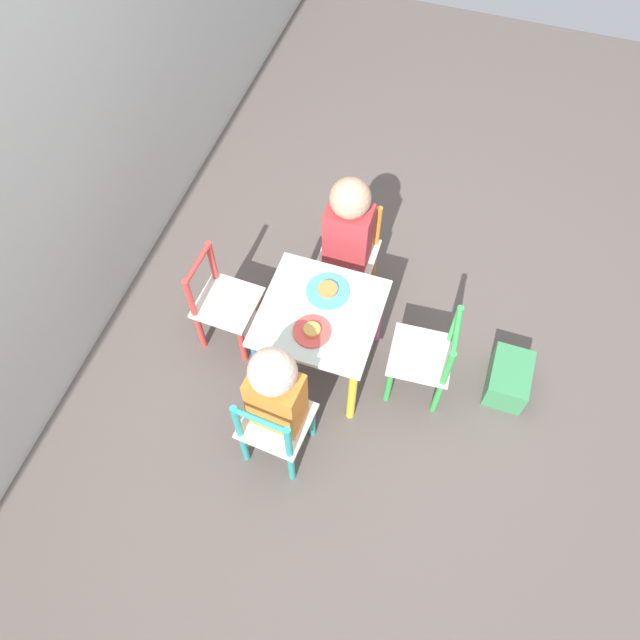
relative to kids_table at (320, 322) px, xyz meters
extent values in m
plane|color=#5B514C|center=(0.00, 0.00, -0.36)|extent=(6.00, 6.00, 0.00)
cube|color=silver|center=(0.00, 0.00, 0.07)|extent=(0.48, 0.48, 0.02)
cylinder|color=yellow|center=(-0.21, -0.21, -0.15)|extent=(0.04, 0.04, 0.42)
cylinder|color=#E5599E|center=(0.21, -0.21, -0.15)|extent=(0.04, 0.04, 0.42)
cylinder|color=#387AD1|center=(-0.21, 0.21, -0.15)|extent=(0.04, 0.04, 0.42)
cylinder|color=#8E51BC|center=(0.21, 0.21, -0.15)|extent=(0.04, 0.04, 0.42)
cube|color=silver|center=(0.44, 0.01, -0.09)|extent=(0.27, 0.27, 0.02)
cylinder|color=orange|center=(0.33, 0.11, -0.23)|extent=(0.03, 0.03, 0.26)
cylinder|color=orange|center=(0.34, -0.10, -0.23)|extent=(0.03, 0.03, 0.26)
cylinder|color=orange|center=(0.54, 0.12, -0.23)|extent=(0.03, 0.03, 0.26)
cylinder|color=orange|center=(0.55, -0.10, -0.23)|extent=(0.03, 0.03, 0.26)
cylinder|color=orange|center=(0.54, 0.12, 0.03)|extent=(0.03, 0.03, 0.26)
cylinder|color=orange|center=(0.55, -0.10, 0.03)|extent=(0.03, 0.03, 0.26)
cylinder|color=orange|center=(0.55, 0.01, 0.14)|extent=(0.03, 0.21, 0.02)
cube|color=silver|center=(-0.44, 0.04, -0.09)|extent=(0.28, 0.28, 0.02)
cylinder|color=teal|center=(-0.34, -0.08, -0.23)|extent=(0.03, 0.03, 0.26)
cylinder|color=teal|center=(-0.32, 0.13, -0.23)|extent=(0.03, 0.03, 0.26)
cylinder|color=teal|center=(-0.55, -0.06, -0.23)|extent=(0.03, 0.03, 0.26)
cylinder|color=teal|center=(-0.54, 0.15, -0.23)|extent=(0.03, 0.03, 0.26)
cylinder|color=teal|center=(-0.55, -0.06, 0.03)|extent=(0.03, 0.03, 0.26)
cylinder|color=teal|center=(-0.54, 0.15, 0.03)|extent=(0.03, 0.03, 0.26)
cylinder|color=teal|center=(-0.54, 0.04, 0.14)|extent=(0.04, 0.21, 0.02)
cube|color=silver|center=(0.03, -0.44, -0.09)|extent=(0.28, 0.28, 0.02)
cylinder|color=green|center=(0.13, -0.33, -0.23)|extent=(0.03, 0.03, 0.26)
cylinder|color=green|center=(-0.08, -0.34, -0.23)|extent=(0.03, 0.03, 0.26)
cylinder|color=green|center=(0.14, -0.54, -0.23)|extent=(0.03, 0.03, 0.26)
cylinder|color=green|center=(-0.07, -0.55, -0.23)|extent=(0.03, 0.03, 0.26)
cylinder|color=green|center=(0.14, -0.54, 0.03)|extent=(0.03, 0.03, 0.26)
cylinder|color=green|center=(-0.07, -0.55, 0.03)|extent=(0.03, 0.03, 0.26)
cylinder|color=green|center=(0.04, -0.54, 0.14)|extent=(0.21, 0.04, 0.02)
cube|color=silver|center=(0.02, 0.44, -0.09)|extent=(0.27, 0.27, 0.02)
cylinder|color=#DB3D38|center=(-0.09, 0.34, -0.23)|extent=(0.03, 0.03, 0.26)
cylinder|color=#DB3D38|center=(0.12, 0.33, -0.23)|extent=(0.03, 0.03, 0.26)
cylinder|color=#DB3D38|center=(-0.08, 0.55, -0.23)|extent=(0.03, 0.03, 0.26)
cylinder|color=#DB3D38|center=(0.13, 0.54, -0.23)|extent=(0.03, 0.03, 0.26)
cylinder|color=#DB3D38|center=(-0.08, 0.55, 0.03)|extent=(0.03, 0.03, 0.26)
cylinder|color=#DB3D38|center=(0.13, 0.54, 0.03)|extent=(0.03, 0.03, 0.26)
cylinder|color=#DB3D38|center=(0.02, 0.55, 0.14)|extent=(0.21, 0.03, 0.02)
cylinder|color=#38383D|center=(0.32, 0.06, -0.22)|extent=(0.07, 0.07, 0.27)
cylinder|color=#38383D|center=(0.32, -0.04, -0.22)|extent=(0.07, 0.07, 0.27)
cube|color=#B23338|center=(0.42, 0.01, 0.08)|extent=(0.14, 0.20, 0.32)
sphere|color=tan|center=(0.42, 0.01, 0.31)|extent=(0.17, 0.17, 0.17)
cylinder|color=#38383D|center=(-0.32, -0.02, -0.22)|extent=(0.07, 0.07, 0.27)
cylinder|color=#38383D|center=(-0.31, 0.08, -0.22)|extent=(0.07, 0.07, 0.27)
cube|color=orange|center=(-0.42, 0.03, 0.07)|extent=(0.16, 0.21, 0.30)
sphere|color=beige|center=(-0.42, 0.03, 0.30)|extent=(0.18, 0.18, 0.18)
cylinder|color=#4C9EE0|center=(0.10, 0.00, 0.08)|extent=(0.18, 0.18, 0.01)
cylinder|color=#D6843D|center=(0.10, 0.00, 0.10)|extent=(0.08, 0.08, 0.02)
cylinder|color=#E54C47|center=(-0.10, 0.00, 0.08)|extent=(0.15, 0.15, 0.01)
cylinder|color=gold|center=(-0.10, 0.00, 0.10)|extent=(0.07, 0.07, 0.02)
cube|color=#3D8E56|center=(0.15, -0.84, -0.28)|extent=(0.25, 0.17, 0.16)
camera|label=1|loc=(-1.30, -0.43, 2.21)|focal=35.00mm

